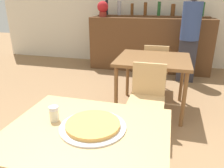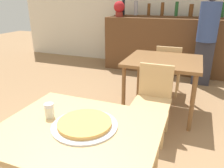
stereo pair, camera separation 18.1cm
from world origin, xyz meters
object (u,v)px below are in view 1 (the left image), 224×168
(chair_far_side_back, at_px, (156,65))
(pizza_tray, at_px, (93,125))
(potted_plant, at_px, (103,8))
(person_standing, at_px, (190,34))
(cheese_shaker, at_px, (54,114))
(chair_far_side_front, at_px, (147,95))

(chair_far_side_back, xyz_separation_m, pizza_tray, (-0.22, -2.42, 0.27))
(pizza_tray, xyz_separation_m, potted_plant, (-1.08, 3.70, 0.57))
(chair_far_side_back, distance_m, pizza_tray, 2.45)
(person_standing, bearing_deg, chair_far_side_back, -124.99)
(person_standing, xyz_separation_m, potted_plant, (-1.83, 0.53, 0.42))
(chair_far_side_back, relative_size, pizza_tray, 1.98)
(chair_far_side_back, height_order, potted_plant, potted_plant)
(cheese_shaker, xyz_separation_m, potted_plant, (-0.81, 3.69, 0.53))
(pizza_tray, height_order, cheese_shaker, cheese_shaker)
(cheese_shaker, bearing_deg, potted_plant, 102.33)
(chair_far_side_back, relative_size, potted_plant, 2.52)
(pizza_tray, bearing_deg, cheese_shaker, 176.44)
(pizza_tray, distance_m, person_standing, 3.26)
(chair_far_side_front, xyz_separation_m, cheese_shaker, (-0.49, -1.17, 0.31))
(pizza_tray, height_order, potted_plant, potted_plant)
(chair_far_side_front, bearing_deg, person_standing, 75.23)
(chair_far_side_front, height_order, pizza_tray, chair_far_side_front)
(chair_far_side_front, height_order, potted_plant, potted_plant)
(chair_far_side_back, distance_m, potted_plant, 2.01)
(chair_far_side_front, height_order, cheese_shaker, cheese_shaker)
(cheese_shaker, height_order, potted_plant, potted_plant)
(potted_plant, bearing_deg, chair_far_side_back, -44.55)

